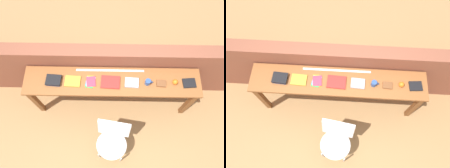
% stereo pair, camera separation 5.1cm
% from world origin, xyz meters
% --- Properties ---
extents(ground_plane, '(40.00, 40.00, 0.00)m').
position_xyz_m(ground_plane, '(0.00, 0.00, 0.00)').
color(ground_plane, '#9E7547').
extents(brick_wall_back, '(6.00, 0.20, 1.15)m').
position_xyz_m(brick_wall_back, '(0.00, 0.64, 0.58)').
color(brick_wall_back, brown).
rests_on(brick_wall_back, ground).
extents(sideboard, '(2.50, 0.44, 0.88)m').
position_xyz_m(sideboard, '(0.00, 0.30, 0.74)').
color(sideboard, brown).
rests_on(sideboard, ground).
extents(chair_white_moulded, '(0.50, 0.51, 0.89)m').
position_xyz_m(chair_white_moulded, '(0.02, -0.44, 0.53)').
color(chair_white_moulded, white).
rests_on(chair_white_moulded, ground).
extents(book_stack_leftmost, '(0.22, 0.18, 0.05)m').
position_xyz_m(book_stack_leftmost, '(-0.82, 0.29, 0.91)').
color(book_stack_leftmost, navy).
rests_on(book_stack_leftmost, sideboard).
extents(magazine_cycling, '(0.23, 0.18, 0.02)m').
position_xyz_m(magazine_cycling, '(-0.55, 0.29, 0.89)').
color(magazine_cycling, gold).
rests_on(magazine_cycling, sideboard).
extents(pamphlet_pile_colourful, '(0.15, 0.19, 0.01)m').
position_xyz_m(pamphlet_pile_colourful, '(-0.30, 0.29, 0.89)').
color(pamphlet_pile_colourful, orange).
rests_on(pamphlet_pile_colourful, sideboard).
extents(book_open_centre, '(0.27, 0.20, 0.02)m').
position_xyz_m(book_open_centre, '(-0.02, 0.28, 0.89)').
color(book_open_centre, red).
rests_on(book_open_centre, sideboard).
extents(book_grey_hardcover, '(0.20, 0.16, 0.03)m').
position_xyz_m(book_grey_hardcover, '(0.28, 0.28, 0.89)').
color(book_grey_hardcover, '#9E9EA3').
rests_on(book_grey_hardcover, sideboard).
extents(mug, '(0.11, 0.08, 0.09)m').
position_xyz_m(mug, '(0.50, 0.28, 0.92)').
color(mug, '#2D4C8C').
rests_on(mug, sideboard).
extents(leather_journal_brown, '(0.14, 0.11, 0.02)m').
position_xyz_m(leather_journal_brown, '(0.69, 0.27, 0.89)').
color(leather_journal_brown, brown).
rests_on(leather_journal_brown, sideboard).
extents(sports_ball_small, '(0.08, 0.08, 0.08)m').
position_xyz_m(sports_ball_small, '(0.88, 0.29, 0.92)').
color(sports_ball_small, orange).
rests_on(sports_ball_small, sideboard).
extents(book_repair_rightmost, '(0.19, 0.15, 0.02)m').
position_xyz_m(book_repair_rightmost, '(1.08, 0.29, 0.89)').
color(book_repair_rightmost, black).
rests_on(book_repair_rightmost, sideboard).
extents(ruler_metal_back_edge, '(0.98, 0.03, 0.00)m').
position_xyz_m(ruler_metal_back_edge, '(-0.03, 0.47, 0.88)').
color(ruler_metal_back_edge, silver).
rests_on(ruler_metal_back_edge, sideboard).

